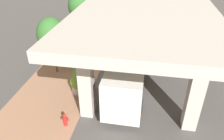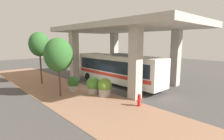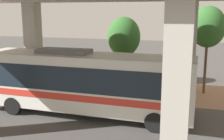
# 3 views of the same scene
# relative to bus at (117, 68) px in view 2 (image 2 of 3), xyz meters

# --- Properties ---
(ground_plane) EXTENTS (80.00, 80.00, 0.00)m
(ground_plane) POSITION_rel_bus_xyz_m (-2.97, 0.30, -1.98)
(ground_plane) COLOR #474442
(ground_plane) RESTS_ON ground
(sidewalk_strip) EXTENTS (6.00, 40.00, 0.02)m
(sidewalk_strip) POSITION_rel_bus_xyz_m (-5.97, 0.30, -1.97)
(sidewalk_strip) COLOR #936B51
(sidewalk_strip) RESTS_ON ground
(overpass) EXTENTS (9.40, 18.04, 6.88)m
(overpass) POSITION_rel_bus_xyz_m (1.03, 0.30, 4.02)
(overpass) COLOR #ADA89E
(overpass) RESTS_ON ground
(bus) EXTENTS (2.73, 11.83, 3.66)m
(bus) POSITION_rel_bus_xyz_m (0.00, 0.00, 0.00)
(bus) COLOR silver
(bus) RESTS_ON ground
(fire_hydrant) EXTENTS (0.54, 0.26, 0.99)m
(fire_hydrant) POSITION_rel_bus_xyz_m (-3.67, -6.15, -1.48)
(fire_hydrant) COLOR red
(fire_hydrant) RESTS_ON ground
(planter_front) EXTENTS (1.29, 1.29, 1.69)m
(planter_front) POSITION_rel_bus_xyz_m (-3.93, -2.36, -1.14)
(planter_front) COLOR #ADA89E
(planter_front) RESTS_ON ground
(planter_middle) EXTENTS (1.35, 1.35, 1.60)m
(planter_middle) POSITION_rel_bus_xyz_m (-4.18, -0.92, -1.19)
(planter_middle) COLOR #ADA89E
(planter_middle) RESTS_ON ground
(planter_back) EXTENTS (1.17, 1.17, 1.50)m
(planter_back) POSITION_rel_bus_xyz_m (-5.15, 1.13, -1.21)
(planter_back) COLOR #ADA89E
(planter_back) RESTS_ON ground
(street_tree_near) EXTENTS (2.53, 2.53, 5.32)m
(street_tree_near) POSITION_rel_bus_xyz_m (-6.98, 0.36, 1.81)
(street_tree_near) COLOR brown
(street_tree_near) RESTS_ON ground
(street_tree_far) EXTENTS (2.34, 2.34, 6.07)m
(street_tree_far) POSITION_rel_bus_xyz_m (-6.35, 6.41, 2.67)
(street_tree_far) COLOR brown
(street_tree_far) RESTS_ON ground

